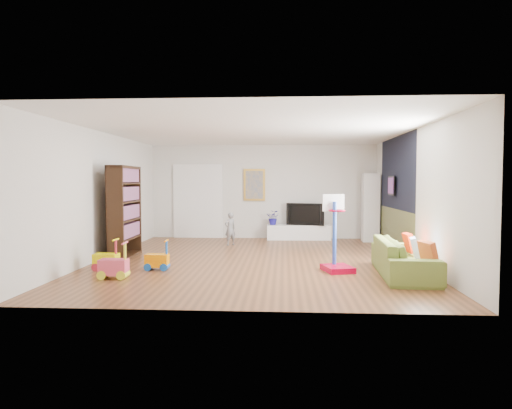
# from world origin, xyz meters

# --- Properties ---
(floor) EXTENTS (6.50, 7.50, 0.00)m
(floor) POSITION_xyz_m (0.00, 0.00, 0.00)
(floor) COLOR brown
(floor) RESTS_ON ground
(ceiling) EXTENTS (6.50, 7.50, 0.00)m
(ceiling) POSITION_xyz_m (0.00, 0.00, 2.70)
(ceiling) COLOR white
(ceiling) RESTS_ON ground
(wall_back) EXTENTS (6.50, 0.00, 2.70)m
(wall_back) POSITION_xyz_m (0.00, 3.75, 1.35)
(wall_back) COLOR silver
(wall_back) RESTS_ON ground
(wall_front) EXTENTS (6.50, 0.00, 2.70)m
(wall_front) POSITION_xyz_m (0.00, -3.75, 1.35)
(wall_front) COLOR silver
(wall_front) RESTS_ON ground
(wall_left) EXTENTS (0.00, 7.50, 2.70)m
(wall_left) POSITION_xyz_m (-3.25, 0.00, 1.35)
(wall_left) COLOR white
(wall_left) RESTS_ON ground
(wall_right) EXTENTS (0.00, 7.50, 2.70)m
(wall_right) POSITION_xyz_m (3.25, 0.00, 1.35)
(wall_right) COLOR silver
(wall_right) RESTS_ON ground
(navy_accent) EXTENTS (0.01, 3.20, 1.70)m
(navy_accent) POSITION_xyz_m (3.23, 1.40, 1.85)
(navy_accent) COLOR black
(navy_accent) RESTS_ON wall_right
(olive_wainscot) EXTENTS (0.01, 3.20, 1.00)m
(olive_wainscot) POSITION_xyz_m (3.23, 1.40, 0.50)
(olive_wainscot) COLOR brown
(olive_wainscot) RESTS_ON wall_right
(doorway) EXTENTS (1.45, 0.06, 2.10)m
(doorway) POSITION_xyz_m (-1.90, 3.71, 1.05)
(doorway) COLOR white
(doorway) RESTS_ON ground
(painting_back) EXTENTS (0.62, 0.06, 0.92)m
(painting_back) POSITION_xyz_m (-0.25, 3.71, 1.55)
(painting_back) COLOR gold
(painting_back) RESTS_ON wall_back
(artwork_right) EXTENTS (0.04, 0.56, 0.46)m
(artwork_right) POSITION_xyz_m (3.17, 1.60, 1.55)
(artwork_right) COLOR #7F3F8C
(artwork_right) RESTS_ON wall_right
(media_console) EXTENTS (1.80, 0.51, 0.42)m
(media_console) POSITION_xyz_m (1.02, 3.44, 0.21)
(media_console) COLOR white
(media_console) RESTS_ON ground
(tall_cabinet) EXTENTS (0.44, 0.44, 1.87)m
(tall_cabinet) POSITION_xyz_m (2.98, 3.17, 0.93)
(tall_cabinet) COLOR silver
(tall_cabinet) RESTS_ON ground
(bookshelf) EXTENTS (0.41, 1.37, 1.98)m
(bookshelf) POSITION_xyz_m (-2.84, 0.19, 0.99)
(bookshelf) COLOR black
(bookshelf) RESTS_ON ground
(sofa) EXTENTS (0.97, 2.21, 0.63)m
(sofa) POSITION_xyz_m (2.71, -1.38, 0.32)
(sofa) COLOR olive
(sofa) RESTS_ON ground
(basketball_hoop) EXTENTS (0.63, 0.71, 1.43)m
(basketball_hoop) POSITION_xyz_m (1.59, -1.10, 0.71)
(basketball_hoop) COLOR #AB0025
(basketball_hoop) RESTS_ON ground
(ride_on_yellow) EXTENTS (0.45, 0.30, 0.59)m
(ride_on_yellow) POSITION_xyz_m (-2.69, -1.25, 0.29)
(ride_on_yellow) COLOR #FAF000
(ride_on_yellow) RESTS_ON ground
(ride_on_orange) EXTENTS (0.42, 0.27, 0.56)m
(ride_on_orange) POSITION_xyz_m (-1.76, -1.15, 0.28)
(ride_on_orange) COLOR #FB8C00
(ride_on_orange) RESTS_ON ground
(ride_on_pink) EXTENTS (0.47, 0.30, 0.62)m
(ride_on_pink) POSITION_xyz_m (-2.28, -1.94, 0.31)
(ride_on_pink) COLOR #F14F6C
(ride_on_pink) RESTS_ON ground
(child) EXTENTS (0.37, 0.35, 0.85)m
(child) POSITION_xyz_m (-0.78, 2.19, 0.42)
(child) COLOR slate
(child) RESTS_ON ground
(tv) EXTENTS (1.08, 0.44, 0.62)m
(tv) POSITION_xyz_m (1.23, 3.44, 0.73)
(tv) COLOR black
(tv) RESTS_ON media_console
(vase_plant) EXTENTS (0.44, 0.41, 0.41)m
(vase_plant) POSITION_xyz_m (0.31, 3.43, 0.62)
(vase_plant) COLOR navy
(vase_plant) RESTS_ON media_console
(pillow_left) EXTENTS (0.20, 0.39, 0.37)m
(pillow_left) POSITION_xyz_m (2.94, -1.98, 0.50)
(pillow_left) COLOR #B8471E
(pillow_left) RESTS_ON sofa
(pillow_center) EXTENTS (0.16, 0.36, 0.35)m
(pillow_center) POSITION_xyz_m (2.89, -1.41, 0.50)
(pillow_center) COLOR white
(pillow_center) RESTS_ON sofa
(pillow_right) EXTENTS (0.11, 0.37, 0.36)m
(pillow_right) POSITION_xyz_m (2.95, -0.79, 0.50)
(pillow_right) COLOR #BD1F06
(pillow_right) RESTS_ON sofa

